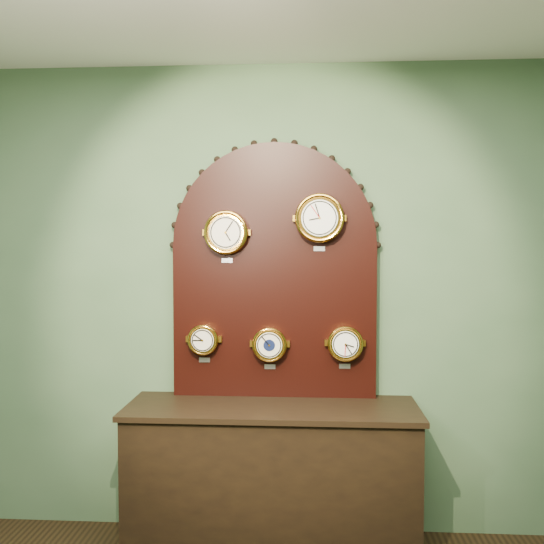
# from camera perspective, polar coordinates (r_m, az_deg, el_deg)

# --- Properties ---
(wall_back) EXTENTS (4.00, 0.00, 4.00)m
(wall_back) POSITION_cam_1_polar(r_m,az_deg,el_deg) (3.54, 0.26, -2.71)
(wall_back) COLOR #486746
(wall_back) RESTS_ON ground
(shop_counter) EXTENTS (1.60, 0.50, 0.80)m
(shop_counter) POSITION_cam_1_polar(r_m,az_deg,el_deg) (3.52, -0.02, -19.56)
(shop_counter) COLOR black
(shop_counter) RESTS_ON ground_plane
(display_board) EXTENTS (1.26, 0.06, 1.53)m
(display_board) POSITION_cam_1_polar(r_m,az_deg,el_deg) (3.48, 0.21, 0.92)
(display_board) COLOR black
(display_board) RESTS_ON shop_counter
(roman_clock) EXTENTS (0.26, 0.08, 0.30)m
(roman_clock) POSITION_cam_1_polar(r_m,az_deg,el_deg) (3.44, -4.45, 3.83)
(roman_clock) COLOR gold
(roman_clock) RESTS_ON display_board
(arabic_clock) EXTENTS (0.28, 0.08, 0.33)m
(arabic_clock) POSITION_cam_1_polar(r_m,az_deg,el_deg) (3.41, 4.62, 5.21)
(arabic_clock) COLOR gold
(arabic_clock) RESTS_ON display_board
(hygrometer) EXTENTS (0.18, 0.08, 0.23)m
(hygrometer) POSITION_cam_1_polar(r_m,az_deg,el_deg) (3.51, -6.65, -6.51)
(hygrometer) COLOR gold
(hygrometer) RESTS_ON display_board
(barometer) EXTENTS (0.20, 0.08, 0.25)m
(barometer) POSITION_cam_1_polar(r_m,az_deg,el_deg) (3.46, -0.23, -7.02)
(barometer) COLOR gold
(barometer) RESTS_ON display_board
(tide_clock) EXTENTS (0.21, 0.08, 0.26)m
(tide_clock) POSITION_cam_1_polar(r_m,az_deg,el_deg) (3.46, 7.10, -6.88)
(tide_clock) COLOR gold
(tide_clock) RESTS_ON display_board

